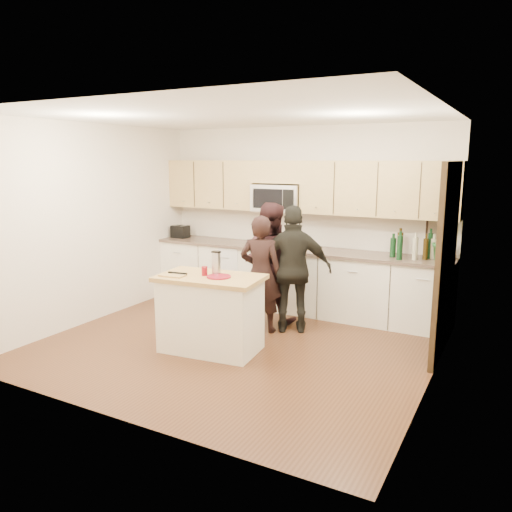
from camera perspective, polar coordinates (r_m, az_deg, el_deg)
The scene contains 21 objects.
floor at distance 6.16m, azimuth -2.32°, elevation -10.12°, with size 4.50×4.50×0.00m, color #58331E.
room_shell at distance 5.77m, azimuth -2.45°, elevation 6.13°, with size 4.52×4.02×2.71m.
back_cabinetry at distance 7.46m, azimuth 4.29°, elevation -2.58°, with size 4.50×0.66×0.94m.
upper_cabinetry at distance 7.38m, azimuth 5.15°, elevation 8.03°, with size 4.50×0.33×0.75m.
microwave at distance 7.50m, azimuth 2.59°, elevation 6.64°, with size 0.76×0.41×0.40m.
doorway at distance 5.97m, azimuth 21.04°, elevation 0.02°, with size 0.06×1.25×2.20m.
framed_picture at distance 7.05m, azimuth 20.03°, elevation 2.68°, with size 0.30×0.03×0.38m.
dish_towel at distance 7.66m, azimuth -2.75°, elevation 0.31°, with size 0.34×0.60×0.48m.
island at distance 5.88m, azimuth -5.20°, elevation -6.50°, with size 1.27×0.83×0.90m.
red_plate at distance 5.69m, azimuth -4.28°, elevation -2.36°, with size 0.28×0.28×0.02m, color maroon.
box_grater at distance 5.78m, azimuth -4.56°, elevation -0.70°, with size 0.10×0.06×0.26m.
drink_glass at distance 5.78m, azimuth -5.91°, elevation -1.72°, with size 0.07×0.07×0.10m, color maroon.
cutting_board at distance 5.81m, azimuth -9.53°, elevation -2.20°, with size 0.29×0.17×0.02m, color #B08B49.
tongs at distance 5.84m, azimuth -8.96°, elevation -1.93°, with size 0.24×0.03×0.02m, color black.
knife at distance 5.81m, azimuth -8.83°, elevation -2.05°, with size 0.19×0.02×0.01m, color silver.
toaster at distance 8.37m, azimuth -8.64°, elevation 2.78°, with size 0.26×0.20×0.21m.
bottle_cluster at distance 6.84m, azimuth 17.55°, elevation 1.21°, with size 0.57×0.37×0.40m.
orchid at distance 6.79m, azimuth 20.70°, elevation 1.62°, with size 0.28×0.23×0.51m, color #2C6E30.
woman_left at distance 6.44m, azimuth 0.56°, elevation -2.08°, with size 0.56×0.37×1.53m, color black.
woman_center at distance 6.83m, azimuth 1.47°, elevation -0.77°, with size 0.80×0.63×1.65m, color black.
woman_right at distance 6.42m, azimuth 4.34°, elevation -1.56°, with size 0.97×0.40×1.65m, color black.
Camera 1 is at (2.95, -4.94, 2.22)m, focal length 35.00 mm.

